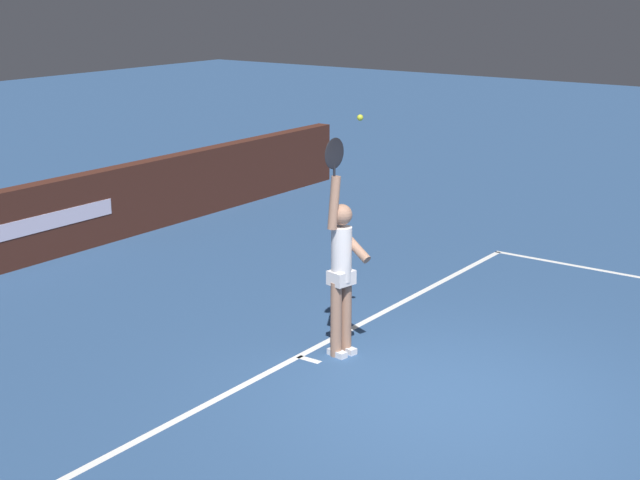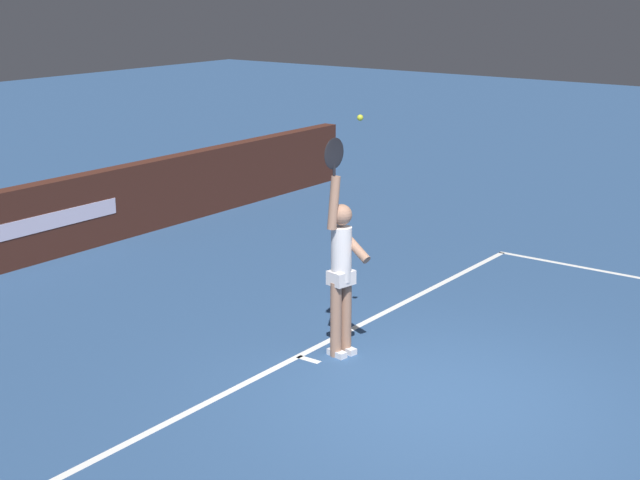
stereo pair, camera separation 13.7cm
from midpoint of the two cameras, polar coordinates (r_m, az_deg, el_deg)
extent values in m
plane|color=#2D4E7C|center=(9.73, 7.40, -9.62)|extent=(60.00, 60.00, 0.00)
cube|color=white|center=(10.68, -1.70, -7.11)|extent=(10.41, 0.09, 0.00)
cube|color=white|center=(10.60, -1.05, -7.30)|extent=(0.09, 0.30, 0.00)
cube|color=silver|center=(14.29, -18.62, 0.52)|extent=(3.84, 0.01, 0.25)
cylinder|color=#9F735C|center=(10.65, 1.22, -4.66)|extent=(0.13, 0.13, 0.88)
cylinder|color=#9F735C|center=(10.55, 0.61, -4.86)|extent=(0.13, 0.13, 0.88)
cube|color=white|center=(10.78, 1.28, -6.70)|extent=(0.14, 0.25, 0.07)
cube|color=white|center=(10.68, 0.68, -6.92)|extent=(0.14, 0.25, 0.07)
cylinder|color=white|center=(10.36, 0.94, -0.87)|extent=(0.23, 0.23, 0.62)
cube|color=white|center=(10.44, 0.93, -2.29)|extent=(0.30, 0.26, 0.16)
sphere|color=#9F735C|center=(10.24, 0.95, 1.55)|extent=(0.23, 0.23, 0.23)
cylinder|color=#9F735C|center=(10.13, 0.48, 2.28)|extent=(0.18, 0.13, 0.59)
cylinder|color=#9F735C|center=(10.37, 1.63, -0.25)|extent=(0.20, 0.51, 0.36)
ellipsoid|color=black|center=(10.02, 0.48, 5.30)|extent=(0.32, 0.09, 0.38)
cylinder|color=black|center=(10.05, 0.48, 4.24)|extent=(0.03, 0.03, 0.18)
sphere|color=yellow|center=(10.18, 2.07, 7.47)|extent=(0.07, 0.07, 0.07)
camera|label=1|loc=(0.07, -90.38, -0.11)|focal=52.47mm
camera|label=2|loc=(0.07, 89.62, 0.11)|focal=52.47mm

